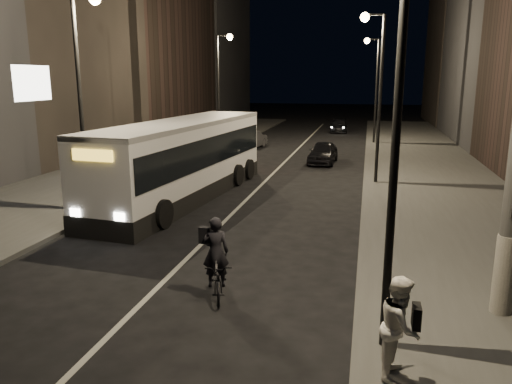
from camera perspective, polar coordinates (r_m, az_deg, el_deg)
The scene contains 16 objects.
ground at distance 15.15m, azimuth -7.96°, elevation -7.61°, with size 180.00×180.00×0.00m, color black.
sidewalk_right at distance 27.95m, azimuth 19.39°, elevation 1.49°, with size 7.00×70.00×0.16m, color #393937.
sidewalk_left at distance 30.90m, azimuth -13.70°, elevation 2.90°, with size 7.00×70.00×0.16m, color #393937.
building_row_left at distance 47.13m, azimuth -14.95°, elevation 19.53°, with size 8.00×61.00×22.00m, color black.
streetlight_right_near at distance 9.25m, azimuth 14.44°, elevation 12.98°, with size 1.20×0.44×8.12m.
streetlight_right_mid at distance 25.25m, azimuth 13.50°, elevation 12.79°, with size 1.20×0.44×8.12m.
streetlight_right_far at distance 41.25m, azimuth 13.29°, elevation 12.74°, with size 1.20×0.44×8.12m.
streetlight_left_near at distance 20.16m, azimuth -19.00°, elevation 12.48°, with size 1.20×0.44×8.12m.
streetlight_left_far at distance 36.76m, azimuth -3.96°, elevation 13.06°, with size 1.20×0.44×8.12m.
utility_pole at distance 11.98m, azimuth 27.25°, elevation -1.68°, with size 0.46×0.53×6.00m.
city_bus at distance 22.32m, azimuth -8.31°, elevation 4.03°, with size 3.97×12.96×3.44m.
cyclist_on_bicycle at distance 12.35m, azimuth -4.40°, elevation -8.93°, with size 1.16×1.93×2.10m.
pedestrian_woman at distance 9.29m, azimuth 16.14°, elevation -14.56°, with size 0.90×0.70×1.84m, color white.
car_near at distance 31.72m, azimuth 7.66°, elevation 4.50°, with size 1.60×3.98×1.36m, color black.
car_mid at distance 38.01m, azimuth -0.70°, elevation 6.03°, with size 1.46×4.19×1.38m, color #403F42.
car_far at distance 50.31m, azimuth 9.45°, elevation 7.47°, with size 1.70×4.18×1.21m, color black.
Camera 1 is at (5.10, -13.25, 5.30)m, focal length 35.00 mm.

